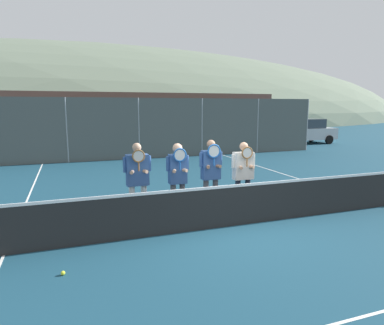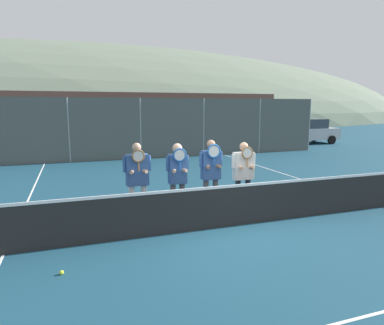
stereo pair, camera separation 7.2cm
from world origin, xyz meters
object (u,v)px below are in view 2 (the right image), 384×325
Objects in this scene: player_center_right at (211,171)px; tennis_ball_on_court at (62,272)px; player_leftmost at (137,176)px; car_far_left at (18,138)px; car_right_of_center at (246,133)px; car_center at (180,134)px; player_rightmost at (243,171)px; player_center_left at (178,175)px; car_left_of_center at (106,135)px; car_far_right at (306,131)px.

tennis_ball_on_court is at bearing -148.76° from player_center_right.
player_leftmost is 0.44× the size of car_far_left.
player_center_right reaches higher than car_right_of_center.
car_center is (8.98, 0.05, -0.07)m from car_far_left.
player_rightmost is (0.80, -0.12, -0.04)m from player_center_right.
player_center_left is 0.43× the size of car_center.
player_center_left is at bearing 178.59° from player_rightmost.
car_right_of_center is (7.69, 12.53, -0.20)m from player_center_right.
car_left_of_center is (4.49, -0.15, 0.01)m from car_far_left.
player_center_left is at bearing -136.39° from car_far_right.
player_rightmost is 14.29m from car_far_left.
player_center_right is 0.44× the size of car_center.
player_center_right is 0.81m from player_rightmost.
car_far_left is at bearing 99.54° from tennis_ball_on_court.
player_rightmost is at bearing -62.56° from car_far_left.
player_center_left is 3.31m from tennis_ball_on_court.
car_center is at bearing 179.07° from car_right_of_center.
car_left_of_center is at bearing -179.76° from car_far_right.
player_leftmost is at bearing 178.00° from player_rightmost.
player_center_left is 0.43× the size of car_left_of_center.
car_left_of_center is at bearing 99.47° from player_rightmost.
player_center_left is 12.50m from car_left_of_center.
car_far_right is (13.61, 0.06, -0.07)m from car_left_of_center.
player_leftmost reaches higher than car_right_of_center.
car_left_of_center is at bearing -177.51° from car_center.
player_leftmost reaches higher than car_center.
car_center reaches higher than tennis_ball_on_court.
player_center_right is at bearing -104.21° from car_center.
car_right_of_center is (6.89, 12.65, -0.16)m from player_rightmost.
car_center is 16.04m from tennis_ball_on_court.
car_center is at bearing 75.79° from player_center_right.
player_leftmost is 15.72m from car_right_of_center.
player_rightmost is 0.42× the size of car_center.
tennis_ball_on_court is (-2.04, -14.43, -0.92)m from car_left_of_center.
player_leftmost is 12.45m from car_left_of_center.
player_rightmost is 0.43× the size of car_left_of_center.
car_far_right reaches higher than car_right_of_center.
car_left_of_center is 14.60m from tennis_ball_on_court.
player_center_right is at bearing 31.24° from tennis_ball_on_court.
car_far_left is at bearing 114.74° from player_center_right.
player_rightmost reaches higher than car_far_right.
player_leftmost reaches higher than player_center_left.
car_far_right is (14.08, 12.50, -0.18)m from player_leftmost.
player_center_left reaches higher than car_far_right.
car_far_left is 8.98m from car_center.
car_far_right is (13.17, 12.55, -0.17)m from player_center_left.
player_center_left reaches higher than player_rightmost.
car_far_left reaches higher than player_center_left.
car_center is (3.19, 12.60, -0.20)m from player_center_right.
car_right_of_center is at bearing -0.93° from car_center.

